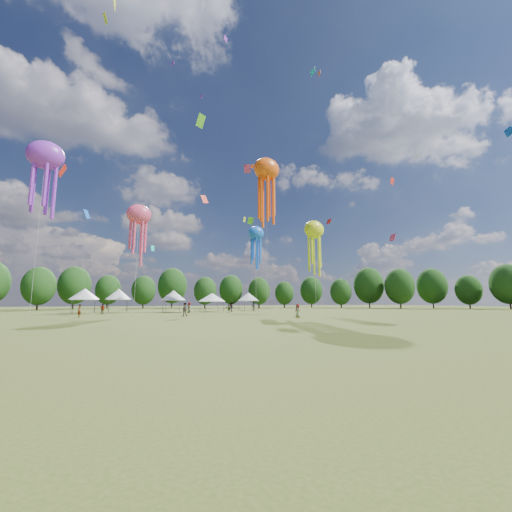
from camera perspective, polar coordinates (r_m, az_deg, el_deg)
name	(u,v)px	position (r m, az deg, el deg)	size (l,w,h in m)	color
ground	(457,344)	(18.54, 32.34, -13.14)	(300.00, 300.00, 0.00)	#384416
spectator_near	(185,310)	(45.43, -12.69, -9.38)	(0.90, 0.70, 1.85)	gray
spectators_far	(217,308)	(60.17, -7.06, -9.23)	(33.55, 30.94, 1.87)	gray
festival_tents	(171,296)	(66.19, -14.95, -6.91)	(38.20, 8.60, 4.45)	#47474C
show_kites	(181,193)	(54.67, -13.37, 10.97)	(42.78, 17.26, 28.87)	#F14772
small_kites	(205,145)	(63.16, -9.17, 19.12)	(76.77, 58.17, 46.97)	#F14772
treeline	(164,281)	(73.65, -16.22, -4.36)	(201.57, 95.24, 13.43)	#38281C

